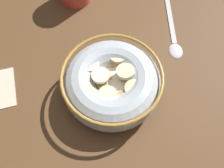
# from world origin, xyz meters

# --- Properties ---
(ground_plane) EXTENTS (0.94, 0.94, 0.02)m
(ground_plane) POSITION_xyz_m (0.00, 0.00, -0.01)
(ground_plane) COLOR brown
(cereal_bowl) EXTENTS (0.18, 0.18, 0.06)m
(cereal_bowl) POSITION_xyz_m (-0.00, 0.00, 0.03)
(cereal_bowl) COLOR #B2BCC6
(cereal_bowl) RESTS_ON ground_plane
(spoon) EXTENTS (0.08, 0.16, 0.01)m
(spoon) POSITION_xyz_m (0.17, 0.05, 0.00)
(spoon) COLOR silver
(spoon) RESTS_ON ground_plane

